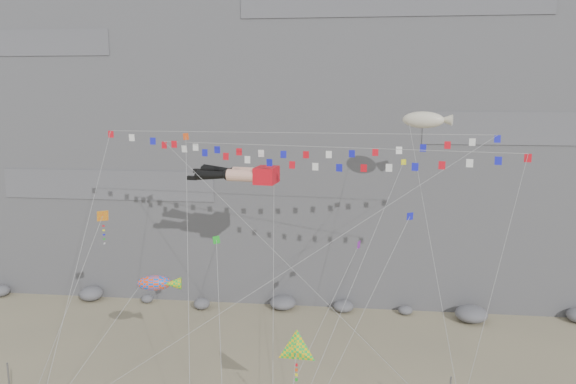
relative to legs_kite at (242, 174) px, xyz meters
name	(u,v)px	position (x,y,z in m)	size (l,w,h in m)	color
cliff	(298,59)	(2.06, 24.26, 10.08)	(80.00, 28.00, 50.00)	slate
talus_boulders	(283,303)	(2.06, 9.26, -14.32)	(60.00, 3.00, 1.20)	slate
legs_kite	(242,174)	(0.00, 0.00, 0.00)	(9.18, 17.44, 21.69)	red
flag_banner_upper	(294,133)	(4.20, -0.50, 3.33)	(30.26, 12.97, 26.85)	red
flag_banner_lower	(328,147)	(6.85, -2.73, 2.50)	(26.27, 9.86, 20.70)	red
harlequin_kite	(102,217)	(-9.08, -5.79, -2.37)	(4.18, 7.31, 14.47)	red
fish_windsock	(154,283)	(-5.17, -6.53, -6.92)	(7.87, 7.04, 11.61)	#FF410D
delta_kite	(296,350)	(5.56, -12.12, -8.70)	(2.59, 2.89, 7.72)	yellow
blimp_windsock	(423,120)	(14.22, 3.03, 4.17)	(4.42, 15.25, 23.68)	beige
small_kite_a	(186,142)	(-4.10, -1.27, 2.65)	(4.38, 14.01, 22.64)	#DC4512
small_kite_b	(358,247)	(9.17, -2.12, -5.06)	(6.43, 12.39, 16.46)	purple
small_kite_c	(216,242)	(-0.85, -5.42, -4.10)	(3.17, 9.77, 14.42)	#189F1F
small_kite_d	(400,170)	(12.42, 1.44, 0.34)	(8.48, 16.16, 23.57)	yellow
small_kite_e	(408,220)	(12.57, -4.74, -2.24)	(7.68, 8.79, 16.76)	#1517BE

